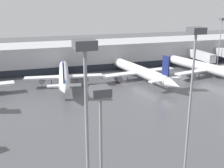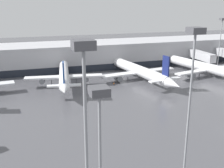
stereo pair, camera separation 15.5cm
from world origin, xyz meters
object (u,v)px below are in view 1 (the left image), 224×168
Objects in this scene: traffic_cone_1 at (114,83)px; apron_light_mast_1 at (86,95)px; parked_jet_1 at (138,70)px; parked_jet_0 at (64,75)px; apron_light_mast_4 at (101,119)px; parked_jet_4 at (206,68)px; apron_light_mast_5 at (193,65)px; apron_light_mast_2 at (221,28)px.

traffic_cone_1 is 59.43m from apron_light_mast_1.
apron_light_mast_1 reaches higher than parked_jet_1.
apron_light_mast_4 is (-3.83, -53.72, 9.59)m from parked_jet_0.
parked_jet_1 is at bearing 63.01° from apron_light_mast_1.
parked_jet_4 is (46.07, -2.13, -0.66)m from parked_jet_0.
apron_light_mast_5 reaches higher than parked_jet_4.
apron_light_mast_2 is 90.23m from apron_light_mast_4.
apron_light_mast_5 is (-13.53, -49.39, 13.40)m from parked_jet_1.
apron_light_mast_5 is (9.86, -48.04, 12.75)m from parked_jet_0.
parked_jet_4 is at bearing -108.08° from parked_jet_1.
apron_light_mast_5 is at bearing -130.74° from apron_light_mast_2.
traffic_cone_1 is at bearing 76.04° from parked_jet_4.
apron_light_mast_4 is at bearing -109.32° from traffic_cone_1.
apron_light_mast_1 reaches higher than parked_jet_4.
traffic_cone_1 is at bearing 69.63° from apron_light_mast_1.
apron_light_mast_5 is (-36.21, -45.90, 13.41)m from parked_jet_4.
apron_light_mast_1 is (-5.59, -55.54, 12.81)m from parked_jet_0.
parked_jet_0 is 46.12m from parked_jet_4.
apron_light_mast_1 is 1.18× the size of apron_light_mast_2.
parked_jet_1 is 62.28m from apron_light_mast_4.
apron_light_mast_5 is at bearing 22.54° from apron_light_mast_4.
parked_jet_1 is 1.93× the size of apron_light_mast_5.
apron_light_mast_2 reaches higher than apron_light_mast_4.
parked_jet_1 is 22.94m from parked_jet_4.
apron_light_mast_5 is at bearing 25.89° from apron_light_mast_1.
apron_light_mast_5 reaches higher than traffic_cone_1.
apron_light_mast_2 is at bearing 14.69° from traffic_cone_1.
parked_jet_1 is 52.93m from apron_light_mast_5.
parked_jet_1 is 2.28× the size of apron_light_mast_2.
parked_jet_4 is 2.17× the size of apron_light_mast_2.
apron_light_mast_4 reaches higher than parked_jet_4.
parked_jet_4 is 31.80m from traffic_cone_1.
apron_light_mast_4 reaches higher than traffic_cone_1.
apron_light_mast_1 is at bearing -177.93° from parked_jet_0.
apron_light_mast_4 is 15.16m from apron_light_mast_5.
apron_light_mast_1 is 92.77m from apron_light_mast_2.
apron_light_mast_5 reaches higher than parked_jet_1.
apron_light_mast_5 is (-50.08, -58.15, 2.14)m from apron_light_mast_2.
parked_jet_0 is 56.47× the size of traffic_cone_1.
apron_light_mast_2 reaches higher than parked_jet_1.
apron_light_mast_5 is at bearing 155.33° from parked_jet_1.
parked_jet_1 is 68.13× the size of traffic_cone_1.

